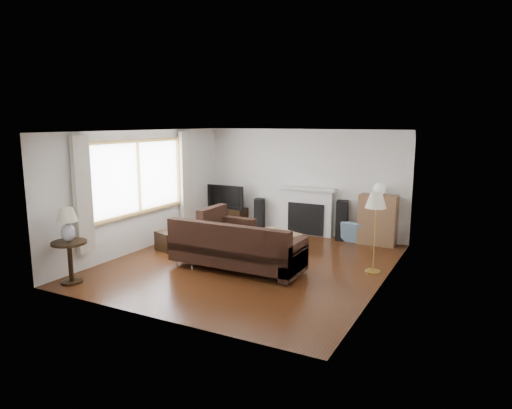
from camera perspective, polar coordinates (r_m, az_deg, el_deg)
The scene contains 17 objects.
room at distance 8.48m, azimuth -0.94°, elevation 0.67°, with size 5.10×5.60×2.54m.
window at distance 9.68m, azimuth -14.40°, elevation 3.35°, with size 0.12×2.74×1.54m, color olive.
curtain_near at distance 8.60m, azimuth -20.85°, elevation 1.15°, with size 0.10×0.35×2.10m, color beige.
curtain_far at distance 10.84m, azimuth -8.81°, elevation 3.47°, with size 0.10×0.35×2.10m, color beige.
fireplace at distance 10.90m, azimuth 6.40°, elevation -0.82°, with size 1.40×0.26×1.15m, color white.
tv_stand at distance 11.76m, azimuth -3.59°, elevation -1.58°, with size 0.99×0.45×0.50m, color black.
television at distance 11.65m, azimuth -3.55°, elevation 1.03°, with size 1.03×0.13×0.59m, color black.
speaker_left at distance 11.34m, azimuth 0.43°, elevation -1.23°, with size 0.22×0.27×0.80m, color black.
speaker_right at distance 10.56m, azimuth 10.69°, elevation -1.97°, with size 0.25×0.30×0.91m, color black.
bookshelf at distance 10.32m, azimuth 14.98°, elevation -1.87°, with size 0.80×0.38×1.11m, color brown.
globe_lamp at distance 10.20m, azimuth 15.16°, elevation 1.89°, with size 0.26×0.26×0.26m, color white.
sectional_sofa at distance 8.35m, azimuth -2.39°, elevation -5.28°, with size 2.64×1.93×0.85m, color black.
coffee_table at distance 9.66m, azimuth 2.76°, elevation -4.54°, with size 0.99×0.54×0.39m, color olive.
footstool at distance 9.82m, azimuth -10.72°, elevation -4.44°, with size 0.47×0.47×0.40m, color black.
floor_lamp at distance 8.36m, azimuth 14.59°, elevation -3.50°, with size 0.37×0.37×1.45m, color gold.
side_table at distance 8.28m, azimuth -22.19°, elevation -6.69°, with size 0.57×0.57×0.72m, color black.
table_lamp at distance 8.12m, azimuth -22.49°, elevation -2.39°, with size 0.34×0.34×0.56m, color silver.
Camera 1 is at (3.98, -7.35, 2.67)m, focal length 32.00 mm.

